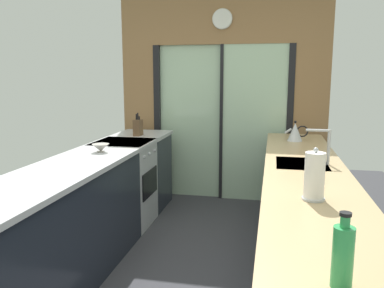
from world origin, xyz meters
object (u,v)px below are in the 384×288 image
Objects in this scene: knife_block at (138,127)px; kettle at (295,132)px; oven_range at (124,184)px; mixing_bowl_far at (101,148)px; paper_towel_roll at (314,176)px; soap_bottle at (343,255)px.

knife_block reaches higher than kettle.
oven_range is 5.83× the size of mixing_bowl_far.
kettle reaches higher than oven_range.
knife_block is at bearing 90.00° from mixing_bowl_far.
paper_towel_roll is (1.78, -1.06, 0.09)m from mixing_bowl_far.
soap_bottle is at bearing -59.64° from knife_block.
oven_range is at bearing -167.10° from kettle.
soap_bottle is (1.78, -2.01, 0.07)m from mixing_bowl_far.
kettle reaches higher than mixing_bowl_far.
knife_block is at bearing 120.36° from soap_bottle.
mixing_bowl_far is at bearing -88.22° from oven_range.
oven_range is 3.22m from soap_bottle.
paper_towel_roll is at bearing 90.00° from soap_bottle.
knife_block is (0.02, 0.44, 0.56)m from oven_range.
soap_bottle is 0.95m from paper_towel_roll.
soap_bottle reaches higher than mixing_bowl_far.
kettle is (1.78, -0.02, 0.00)m from knife_block.
kettle is 0.83× the size of paper_towel_roll.
oven_range is 0.78m from mixing_bowl_far.
knife_block is at bearing 179.23° from kettle.
mixing_bowl_far is 1.03m from knife_block.
mixing_bowl_far is 0.63× the size of kettle.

